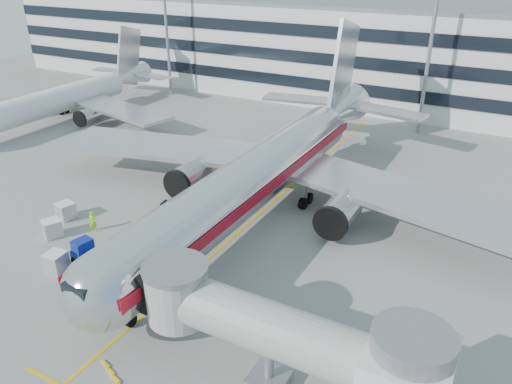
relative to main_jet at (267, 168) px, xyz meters
The scene contains 14 objects.
ground 12.46m from the main_jet, 90.00° to the right, with size 180.00×180.00×0.00m, color gray.
lead_in_line 4.57m from the main_jet, 90.00° to the right, with size 0.25×70.00×0.01m, color #E4AF0C.
main_jet is the anchor object (origin of this frame).
jet_bridge 23.18m from the main_jet, 58.30° to the right, with size 17.80×4.50×7.00m.
terminal 46.36m from the main_jet, 90.00° to the left, with size 150.00×24.25×15.60m.
light_mast_west 47.49m from the main_jet, 139.14° to the left, with size 2.40×1.20×25.45m.
light_mast_centre 33.08m from the main_jet, 75.20° to the left, with size 2.40×1.20×25.45m.
second_jet 41.55m from the main_jet, 164.53° to the left, with size 38.21×36.52×12.04m.
belt_loader 9.54m from the main_jet, 129.17° to the right, with size 4.48×2.20×2.10m.
baggage_tug 18.00m from the main_jet, 117.47° to the right, with size 2.99×2.20×2.06m.
cargo_container_left 20.19m from the main_jet, 135.32° to the right, with size 1.95×1.95×1.57m.
cargo_container_right 19.45m from the main_jet, 144.73° to the right, with size 1.77×1.77×1.58m.
cargo_container_front 20.30m from the main_jet, 118.68° to the right, with size 1.62×1.62×1.59m.
ramp_worker 16.72m from the main_jet, 135.27° to the right, with size 0.69×0.45×1.90m, color #90F91A.
Camera 1 is at (20.17, -27.13, 22.90)m, focal length 35.00 mm.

